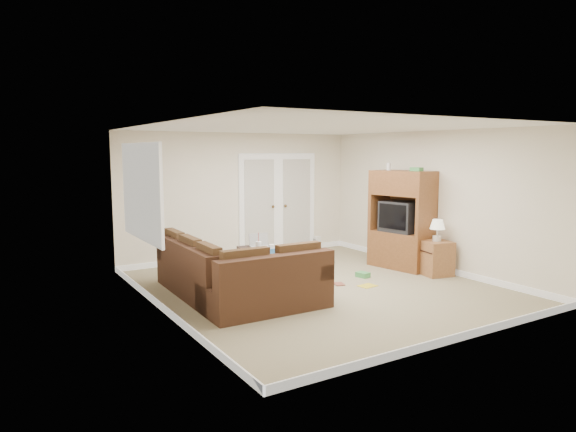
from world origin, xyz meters
TOP-DOWN VIEW (x-y plane):
  - floor at (0.00, 0.00)m, footprint 5.50×5.50m
  - ceiling at (0.00, 0.00)m, footprint 5.00×5.50m
  - wall_left at (-2.50, 0.00)m, footprint 0.02×5.50m
  - wall_right at (2.50, 0.00)m, footprint 0.02×5.50m
  - wall_back at (0.00, 2.75)m, footprint 5.00×0.02m
  - wall_front at (0.00, -2.75)m, footprint 5.00×0.02m
  - baseboards at (0.00, 0.00)m, footprint 5.00×5.50m
  - french_doors at (0.85, 2.71)m, footprint 1.80×0.05m
  - window_left at (-2.46, 1.00)m, footprint 0.05×1.92m
  - sectional_sofa at (-1.49, 0.08)m, footprint 1.75×2.62m
  - coffee_table at (-0.48, 0.92)m, footprint 0.78×1.27m
  - tv_armoire at (2.11, 0.37)m, footprint 0.80×1.21m
  - side_cabinet at (2.20, -0.40)m, footprint 0.54×0.54m
  - space_heater at (1.66, 2.45)m, footprint 0.14×0.12m
  - floor_magazine at (0.71, -0.34)m, footprint 0.31×0.25m
  - floor_greenbox at (1.02, 0.15)m, footprint 0.20×0.24m
  - floor_book at (0.31, -0.01)m, footprint 0.21×0.24m

SIDE VIEW (x-z plane):
  - floor at x=0.00m, z-range 0.00..0.00m
  - floor_magazine at x=0.71m, z-range 0.00..0.01m
  - floor_book at x=0.31m, z-range 0.00..0.02m
  - floor_greenbox at x=1.02m, z-range 0.00..0.08m
  - baseboards at x=0.00m, z-range 0.00..0.10m
  - space_heater at x=1.66m, z-range 0.00..0.32m
  - coffee_table at x=-0.48m, z-range -0.14..0.67m
  - sectional_sofa at x=-1.49m, z-range -0.09..0.72m
  - side_cabinet at x=2.20m, z-range -0.14..0.84m
  - tv_armoire at x=2.11m, z-range -0.06..1.86m
  - french_doors at x=0.85m, z-range -0.03..2.10m
  - wall_left at x=-2.50m, z-range 0.00..2.50m
  - wall_right at x=2.50m, z-range 0.00..2.50m
  - wall_back at x=0.00m, z-range 0.00..2.50m
  - wall_front at x=0.00m, z-range 0.00..2.50m
  - window_left at x=-2.46m, z-range 0.84..2.26m
  - ceiling at x=0.00m, z-range 2.49..2.51m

